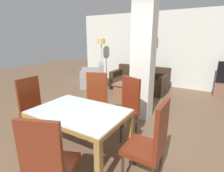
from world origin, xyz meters
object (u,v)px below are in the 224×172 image
object	(u,v)px
dining_chair_head_left	(34,106)
sofa	(140,82)
dining_chair_head_right	(151,141)
bottle	(124,81)
dining_chair_far_right	(126,105)
coffee_table	(124,91)
dining_chair_far_left	(96,98)
dining_chair_near_right	(48,161)
armchair	(94,78)
floor_lamp	(101,45)
dining_table	(79,120)

from	to	relation	value
dining_chair_head_left	sofa	size ratio (longest dim) A/B	0.58
dining_chair_head_right	bottle	distance (m)	3.08
dining_chair_far_right	coffee_table	world-z (taller)	dining_chair_far_right
dining_chair_far_left	coffee_table	bearing A→B (deg)	-103.44
dining_chair_near_right	dining_chair_far_left	bearing A→B (deg)	89.60
dining_chair_far_right	coffee_table	distance (m)	2.06
sofa	dining_chair_head_right	bearing A→B (deg)	113.91
dining_chair_far_left	dining_chair_head_left	size ratio (longest dim) A/B	1.00
dining_chair_head_left	armchair	world-z (taller)	dining_chair_head_left
dining_chair_far_left	dining_chair_head_left	bearing A→B (deg)	30.10
dining_chair_far_left	floor_lamp	size ratio (longest dim) A/B	0.63
bottle	dining_chair_head_right	bearing A→B (deg)	-56.82
dining_chair_head_right	coffee_table	distance (m)	3.22
dining_chair_far_left	floor_lamp	bearing A→B (deg)	-78.70
dining_table	armchair	distance (m)	4.00
dining_chair_head_right	bottle	world-z (taller)	dining_chair_head_right
dining_chair_near_right	dining_chair_head_right	distance (m)	1.18
dining_chair_head_right	floor_lamp	world-z (taller)	floor_lamp
dining_chair_near_right	floor_lamp	size ratio (longest dim) A/B	0.63
dining_chair_far_right	dining_chair_head_left	xyz separation A→B (m)	(-1.44, -0.90, 0.00)
dining_table	dining_chair_near_right	distance (m)	0.95
dining_table	bottle	world-z (taller)	dining_table
dining_chair_far_left	dining_chair_far_right	bearing A→B (deg)	158.01
dining_chair_head_right	dining_chair_far_right	world-z (taller)	same
dining_chair_far_right	coffee_table	size ratio (longest dim) A/B	1.88
dining_chair_far_left	dining_chair_head_right	size ratio (longest dim) A/B	1.00
dining_chair_far_right	floor_lamp	size ratio (longest dim) A/B	0.63
dining_table	dining_chair_head_right	distance (m)	1.13
dining_chair_head_left	bottle	distance (m)	2.64
dining_chair_far_left	coffee_table	xyz separation A→B (m)	(-0.24, 1.78, -0.35)
dining_chair_far_left	dining_chair_head_left	xyz separation A→B (m)	(-0.74, -0.91, 0.00)
dining_chair_far_right	armchair	world-z (taller)	dining_chair_far_right
dining_chair_far_left	bottle	world-z (taller)	dining_chair_far_left
dining_chair_head_right	sofa	distance (m)	4.09
dining_chair_far_left	dining_chair_near_right	distance (m)	1.93
dining_table	dining_chair_far_left	size ratio (longest dim) A/B	1.29
dining_chair_head_right	dining_chair_head_left	xyz separation A→B (m)	(-2.22, 0.00, 0.00)
armchair	coffee_table	distance (m)	1.74
dining_chair_near_right	armchair	world-z (taller)	dining_chair_near_right
dining_table	sofa	distance (m)	3.78
dining_table	sofa	size ratio (longest dim) A/B	0.74
dining_table	dining_chair_head_left	distance (m)	1.09
dining_chair_head_right	dining_chair_far_left	bearing A→B (deg)	58.41
dining_chair_near_right	dining_chair_far_right	world-z (taller)	same
armchair	dining_chair_head_left	bearing A→B (deg)	163.67
dining_chair_near_right	dining_chair_head_left	world-z (taller)	same
dining_chair_far_left	coffee_table	size ratio (longest dim) A/B	1.88
dining_chair_head_left	floor_lamp	distance (m)	4.59
dining_chair_far_right	coffee_table	xyz separation A→B (m)	(-0.94, 1.80, -0.35)
dining_chair_far_right	dining_chair_head_left	size ratio (longest dim) A/B	1.00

